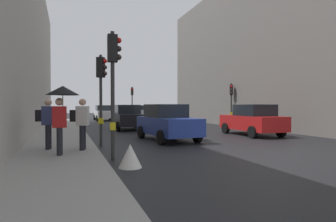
{
  "coord_description": "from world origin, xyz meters",
  "views": [
    {
      "loc": [
        -6.94,
        -8.32,
        1.68
      ],
      "look_at": [
        -1.62,
        6.16,
        1.4
      ],
      "focal_mm": 29.47,
      "sensor_mm": 36.0,
      "label": 1
    }
  ],
  "objects_px": {
    "car_red_sedan": "(252,120)",
    "car_dark_suv": "(127,117)",
    "car_silver_hatchback": "(137,112)",
    "traffic_light_near_left": "(113,72)",
    "warning_sign_triangle": "(130,156)",
    "pedestrian_with_black_backpack": "(81,121)",
    "car_white_compact": "(104,113)",
    "traffic_light_mid_street": "(231,97)",
    "car_blue_van": "(167,122)",
    "traffic_light_near_right": "(101,83)",
    "pedestrian_with_umbrella": "(62,101)",
    "traffic_light_far_median": "(132,97)",
    "pedestrian_with_grey_backpack": "(47,121)"
  },
  "relations": [
    {
      "from": "pedestrian_with_umbrella",
      "to": "pedestrian_with_grey_backpack",
      "type": "relative_size",
      "value": 1.21
    },
    {
      "from": "traffic_light_near_left",
      "to": "warning_sign_triangle",
      "type": "relative_size",
      "value": 6.12
    },
    {
      "from": "traffic_light_mid_street",
      "to": "car_blue_van",
      "type": "relative_size",
      "value": 0.82
    },
    {
      "from": "car_dark_suv",
      "to": "pedestrian_with_black_backpack",
      "type": "xyz_separation_m",
      "value": [
        -3.62,
        -9.63,
        0.29
      ]
    },
    {
      "from": "car_red_sedan",
      "to": "car_dark_suv",
      "type": "xyz_separation_m",
      "value": [
        -5.88,
        6.45,
        0.0
      ]
    },
    {
      "from": "car_dark_suv",
      "to": "warning_sign_triangle",
      "type": "bearing_deg",
      "value": -101.47
    },
    {
      "from": "car_silver_hatchback",
      "to": "car_blue_van",
      "type": "height_order",
      "value": "same"
    },
    {
      "from": "car_silver_hatchback",
      "to": "pedestrian_with_grey_backpack",
      "type": "xyz_separation_m",
      "value": [
        -9.9,
        -27.41,
        0.29
      ]
    },
    {
      "from": "car_white_compact",
      "to": "warning_sign_triangle",
      "type": "xyz_separation_m",
      "value": [
        -2.41,
        -25.22,
        -0.55
      ]
    },
    {
      "from": "pedestrian_with_black_backpack",
      "to": "warning_sign_triangle",
      "type": "bearing_deg",
      "value": -66.22
    },
    {
      "from": "car_silver_hatchback",
      "to": "pedestrian_with_umbrella",
      "type": "height_order",
      "value": "pedestrian_with_umbrella"
    },
    {
      "from": "car_dark_suv",
      "to": "car_silver_hatchback",
      "type": "height_order",
      "value": "same"
    },
    {
      "from": "traffic_light_mid_street",
      "to": "pedestrian_with_grey_backpack",
      "type": "bearing_deg",
      "value": -146.67
    },
    {
      "from": "warning_sign_triangle",
      "to": "pedestrian_with_black_backpack",
      "type": "bearing_deg",
      "value": 113.78
    },
    {
      "from": "traffic_light_mid_street",
      "to": "car_red_sedan",
      "type": "relative_size",
      "value": 0.83
    },
    {
      "from": "car_white_compact",
      "to": "car_silver_hatchback",
      "type": "bearing_deg",
      "value": 45.77
    },
    {
      "from": "car_dark_suv",
      "to": "car_silver_hatchback",
      "type": "bearing_deg",
      "value": 74.34
    },
    {
      "from": "car_dark_suv",
      "to": "car_silver_hatchback",
      "type": "relative_size",
      "value": 1.0
    },
    {
      "from": "pedestrian_with_grey_backpack",
      "to": "pedestrian_with_umbrella",
      "type": "bearing_deg",
      "value": -69.77
    },
    {
      "from": "car_silver_hatchback",
      "to": "pedestrian_with_grey_backpack",
      "type": "height_order",
      "value": "pedestrian_with_grey_backpack"
    },
    {
      "from": "traffic_light_mid_street",
      "to": "car_red_sedan",
      "type": "xyz_separation_m",
      "value": [
        -2.57,
        -6.08,
        -1.55
      ]
    },
    {
      "from": "traffic_light_mid_street",
      "to": "pedestrian_with_black_backpack",
      "type": "height_order",
      "value": "traffic_light_mid_street"
    },
    {
      "from": "traffic_light_near_right",
      "to": "pedestrian_with_black_backpack",
      "type": "relative_size",
      "value": 2.15
    },
    {
      "from": "pedestrian_with_umbrella",
      "to": "warning_sign_triangle",
      "type": "distance_m",
      "value": 2.93
    },
    {
      "from": "traffic_light_far_median",
      "to": "traffic_light_near_left",
      "type": "bearing_deg",
      "value": -104.22
    },
    {
      "from": "car_silver_hatchback",
      "to": "warning_sign_triangle",
      "type": "height_order",
      "value": "car_silver_hatchback"
    },
    {
      "from": "traffic_light_near_right",
      "to": "traffic_light_near_left",
      "type": "bearing_deg",
      "value": -89.94
    },
    {
      "from": "car_white_compact",
      "to": "pedestrian_with_black_backpack",
      "type": "xyz_separation_m",
      "value": [
        -3.55,
        -22.63,
        0.29
      ]
    },
    {
      "from": "traffic_light_far_median",
      "to": "car_white_compact",
      "type": "relative_size",
      "value": 0.91
    },
    {
      "from": "traffic_light_near_right",
      "to": "car_red_sedan",
      "type": "distance_m",
      "value": 8.89
    },
    {
      "from": "car_silver_hatchback",
      "to": "car_white_compact",
      "type": "distance_m",
      "value": 7.49
    },
    {
      "from": "car_silver_hatchback",
      "to": "traffic_light_far_median",
      "type": "bearing_deg",
      "value": -107.44
    },
    {
      "from": "car_red_sedan",
      "to": "car_silver_hatchback",
      "type": "relative_size",
      "value": 1.0
    },
    {
      "from": "pedestrian_with_umbrella",
      "to": "warning_sign_triangle",
      "type": "height_order",
      "value": "pedestrian_with_umbrella"
    },
    {
      "from": "pedestrian_with_black_backpack",
      "to": "pedestrian_with_grey_backpack",
      "type": "height_order",
      "value": "same"
    },
    {
      "from": "car_red_sedan",
      "to": "warning_sign_triangle",
      "type": "xyz_separation_m",
      "value": [
        -8.36,
        -5.77,
        -0.55
      ]
    },
    {
      "from": "car_dark_suv",
      "to": "pedestrian_with_umbrella",
      "type": "height_order",
      "value": "pedestrian_with_umbrella"
    },
    {
      "from": "traffic_light_near_left",
      "to": "car_red_sedan",
      "type": "height_order",
      "value": "traffic_light_near_left"
    },
    {
      "from": "traffic_light_mid_street",
      "to": "car_blue_van",
      "type": "bearing_deg",
      "value": -140.6
    },
    {
      "from": "traffic_light_near_right",
      "to": "pedestrian_with_grey_backpack",
      "type": "height_order",
      "value": "traffic_light_near_right"
    },
    {
      "from": "car_white_compact",
      "to": "traffic_light_near_left",
      "type": "bearing_deg",
      "value": -96.32
    },
    {
      "from": "traffic_light_near_right",
      "to": "car_silver_hatchback",
      "type": "height_order",
      "value": "traffic_light_near_right"
    },
    {
      "from": "pedestrian_with_black_backpack",
      "to": "pedestrian_with_grey_backpack",
      "type": "relative_size",
      "value": 1.0
    },
    {
      "from": "warning_sign_triangle",
      "to": "pedestrian_with_umbrella",
      "type": "bearing_deg",
      "value": 134.46
    },
    {
      "from": "traffic_light_near_left",
      "to": "car_silver_hatchback",
      "type": "height_order",
      "value": "traffic_light_near_left"
    },
    {
      "from": "pedestrian_with_umbrella",
      "to": "car_blue_van",
      "type": "bearing_deg",
      "value": 36.79
    },
    {
      "from": "traffic_light_far_median",
      "to": "traffic_light_mid_street",
      "type": "relative_size",
      "value": 1.09
    },
    {
      "from": "traffic_light_near_right",
      "to": "pedestrian_with_umbrella",
      "type": "xyz_separation_m",
      "value": [
        -1.5,
        -2.63,
        -0.79
      ]
    },
    {
      "from": "traffic_light_mid_street",
      "to": "car_dark_suv",
      "type": "distance_m",
      "value": 8.59
    },
    {
      "from": "traffic_light_mid_street",
      "to": "traffic_light_near_right",
      "type": "bearing_deg",
      "value": -146.36
    }
  ]
}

